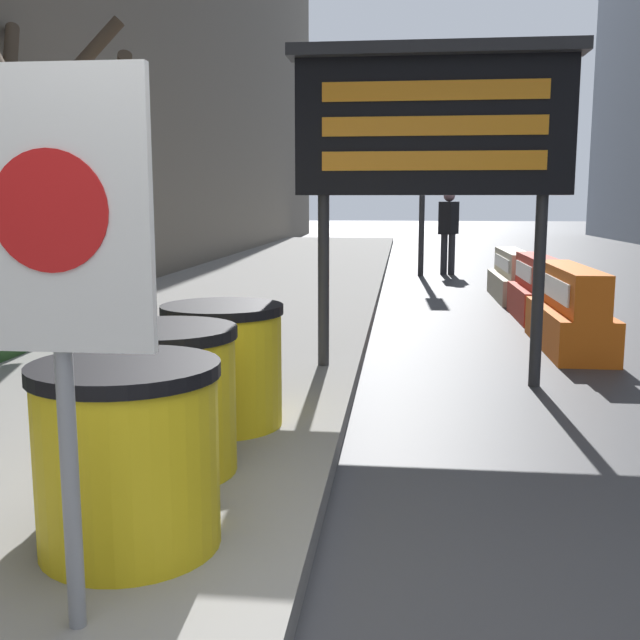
{
  "coord_description": "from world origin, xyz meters",
  "views": [
    {
      "loc": [
        0.37,
        -2.3,
        1.59
      ],
      "look_at": [
        -0.59,
        6.4,
        0.2
      ],
      "focal_mm": 42.0,
      "sensor_mm": 36.0,
      "label": 1
    }
  ],
  "objects_px": {
    "message_board": "(433,126)",
    "jersey_barrier_red_striped": "(535,291)",
    "pedestrian_worker": "(449,225)",
    "barrel_drum_middle": "(165,399)",
    "barrel_drum_foreground": "(128,455)",
    "traffic_light_near_curb": "(423,152)",
    "jersey_barrier_orange_far": "(569,313)",
    "jersey_barrier_cream": "(513,278)",
    "barrel_drum_back": "(223,365)",
    "traffic_cone_near": "(530,270)",
    "warning_sign": "(55,251)"
  },
  "relations": [
    {
      "from": "barrel_drum_back",
      "to": "jersey_barrier_cream",
      "type": "height_order",
      "value": "barrel_drum_back"
    },
    {
      "from": "barrel_drum_middle",
      "to": "pedestrian_worker",
      "type": "relative_size",
      "value": 0.43
    },
    {
      "from": "barrel_drum_back",
      "to": "jersey_barrier_cream",
      "type": "xyz_separation_m",
      "value": [
        2.96,
        7.87,
        -0.19
      ]
    },
    {
      "from": "jersey_barrier_orange_far",
      "to": "traffic_cone_near",
      "type": "bearing_deg",
      "value": 84.54
    },
    {
      "from": "barrel_drum_back",
      "to": "jersey_barrier_red_striped",
      "type": "bearing_deg",
      "value": 62.71
    },
    {
      "from": "jersey_barrier_cream",
      "to": "traffic_light_near_curb",
      "type": "height_order",
      "value": "traffic_light_near_curb"
    },
    {
      "from": "barrel_drum_foreground",
      "to": "traffic_cone_near",
      "type": "height_order",
      "value": "barrel_drum_foreground"
    },
    {
      "from": "barrel_drum_foreground",
      "to": "jersey_barrier_orange_far",
      "type": "height_order",
      "value": "barrel_drum_foreground"
    },
    {
      "from": "message_board",
      "to": "jersey_barrier_red_striped",
      "type": "height_order",
      "value": "message_board"
    },
    {
      "from": "warning_sign",
      "to": "traffic_light_near_curb",
      "type": "xyz_separation_m",
      "value": [
        1.49,
        13.91,
        1.18
      ]
    },
    {
      "from": "jersey_barrier_cream",
      "to": "traffic_cone_near",
      "type": "height_order",
      "value": "jersey_barrier_cream"
    },
    {
      "from": "jersey_barrier_red_striped",
      "to": "jersey_barrier_cream",
      "type": "height_order",
      "value": "jersey_barrier_red_striped"
    },
    {
      "from": "barrel_drum_middle",
      "to": "warning_sign",
      "type": "distance_m",
      "value": 1.76
    },
    {
      "from": "barrel_drum_foreground",
      "to": "traffic_light_near_curb",
      "type": "bearing_deg",
      "value": 83.43
    },
    {
      "from": "barrel_drum_foreground",
      "to": "message_board",
      "type": "bearing_deg",
      "value": 69.22
    },
    {
      "from": "barrel_drum_middle",
      "to": "traffic_cone_near",
      "type": "xyz_separation_m",
      "value": [
        3.66,
        10.67,
        -0.23
      ]
    },
    {
      "from": "message_board",
      "to": "jersey_barrier_cream",
      "type": "bearing_deg",
      "value": 75.33
    },
    {
      "from": "warning_sign",
      "to": "traffic_light_near_curb",
      "type": "relative_size",
      "value": 0.52
    },
    {
      "from": "barrel_drum_middle",
      "to": "barrel_drum_back",
      "type": "height_order",
      "value": "same"
    },
    {
      "from": "jersey_barrier_orange_far",
      "to": "barrel_drum_foreground",
      "type": "bearing_deg",
      "value": -118.77
    },
    {
      "from": "barrel_drum_foreground",
      "to": "barrel_drum_middle",
      "type": "bearing_deg",
      "value": 98.06
    },
    {
      "from": "barrel_drum_middle",
      "to": "jersey_barrier_orange_far",
      "type": "bearing_deg",
      "value": 55.62
    },
    {
      "from": "pedestrian_worker",
      "to": "barrel_drum_middle",
      "type": "bearing_deg",
      "value": -164.33
    },
    {
      "from": "warning_sign",
      "to": "message_board",
      "type": "bearing_deg",
      "value": 72.57
    },
    {
      "from": "barrel_drum_middle",
      "to": "message_board",
      "type": "distance_m",
      "value": 3.53
    },
    {
      "from": "jersey_barrier_cream",
      "to": "traffic_light_near_curb",
      "type": "relative_size",
      "value": 0.6
    },
    {
      "from": "traffic_cone_near",
      "to": "jersey_barrier_red_striped",
      "type": "bearing_deg",
      "value": -98.29
    },
    {
      "from": "barrel_drum_middle",
      "to": "traffic_cone_near",
      "type": "relative_size",
      "value": 1.23
    },
    {
      "from": "jersey_barrier_cream",
      "to": "jersey_barrier_red_striped",
      "type": "bearing_deg",
      "value": -90.0
    },
    {
      "from": "barrel_drum_back",
      "to": "traffic_cone_near",
      "type": "xyz_separation_m",
      "value": [
        3.55,
        9.79,
        -0.23
      ]
    },
    {
      "from": "barrel_drum_foreground",
      "to": "barrel_drum_middle",
      "type": "distance_m",
      "value": 0.89
    },
    {
      "from": "barrel_drum_foreground",
      "to": "warning_sign",
      "type": "bearing_deg",
      "value": -86.72
    },
    {
      "from": "traffic_cone_near",
      "to": "traffic_light_near_curb",
      "type": "height_order",
      "value": "traffic_light_near_curb"
    },
    {
      "from": "barrel_drum_middle",
      "to": "pedestrian_worker",
      "type": "height_order",
      "value": "pedestrian_worker"
    },
    {
      "from": "jersey_barrier_orange_far",
      "to": "jersey_barrier_cream",
      "type": "distance_m",
      "value": 4.26
    },
    {
      "from": "barrel_drum_foreground",
      "to": "pedestrian_worker",
      "type": "xyz_separation_m",
      "value": [
        2.12,
        13.69,
        0.54
      ]
    },
    {
      "from": "traffic_light_near_curb",
      "to": "traffic_cone_near",
      "type": "bearing_deg",
      "value": -40.76
    },
    {
      "from": "jersey_barrier_orange_far",
      "to": "pedestrian_worker",
      "type": "distance_m",
      "value": 8.4
    },
    {
      "from": "jersey_barrier_red_striped",
      "to": "barrel_drum_foreground",
      "type": "bearing_deg",
      "value": -111.45
    },
    {
      "from": "barrel_drum_back",
      "to": "warning_sign",
      "type": "xyz_separation_m",
      "value": [
        0.05,
        -2.39,
        0.9
      ]
    },
    {
      "from": "warning_sign",
      "to": "jersey_barrier_red_striped",
      "type": "bearing_deg",
      "value": 70.31
    },
    {
      "from": "barrel_drum_foreground",
      "to": "traffic_light_near_curb",
      "type": "xyz_separation_m",
      "value": [
        1.53,
        13.27,
        2.07
      ]
    },
    {
      "from": "jersey_barrier_cream",
      "to": "pedestrian_worker",
      "type": "bearing_deg",
      "value": 101.42
    },
    {
      "from": "barrel_drum_foreground",
      "to": "jersey_barrier_orange_far",
      "type": "xyz_separation_m",
      "value": [
        2.94,
        5.36,
        -0.15
      ]
    },
    {
      "from": "pedestrian_worker",
      "to": "jersey_barrier_cream",
      "type": "bearing_deg",
      "value": -142.99
    },
    {
      "from": "message_board",
      "to": "jersey_barrier_cream",
      "type": "height_order",
      "value": "message_board"
    },
    {
      "from": "barrel_drum_back",
      "to": "jersey_barrier_orange_far",
      "type": "height_order",
      "value": "barrel_drum_back"
    },
    {
      "from": "warning_sign",
      "to": "jersey_barrier_cream",
      "type": "relative_size",
      "value": 0.87
    },
    {
      "from": "traffic_cone_near",
      "to": "traffic_light_near_curb",
      "type": "relative_size",
      "value": 0.18
    },
    {
      "from": "jersey_barrier_orange_far",
      "to": "jersey_barrier_cream",
      "type": "height_order",
      "value": "jersey_barrier_orange_far"
    }
  ]
}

